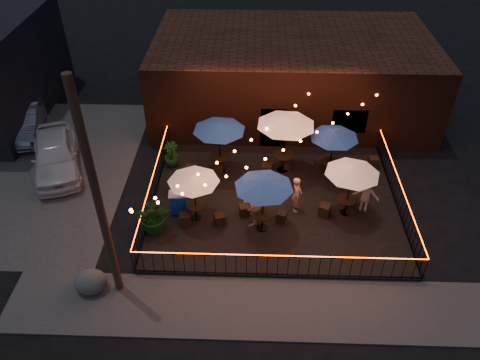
{
  "coord_description": "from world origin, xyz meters",
  "views": [
    {
      "loc": [
        -0.93,
        -12.72,
        12.91
      ],
      "look_at": [
        -1.43,
        2.01,
        1.2
      ],
      "focal_mm": 35.0,
      "sensor_mm": 36.0,
      "label": 1
    }
  ],
  "objects_px": {
    "cafe_table_2": "(264,184)",
    "cafe_table_5": "(334,135)",
    "cafe_table_3": "(286,122)",
    "cafe_table_1": "(219,127)",
    "boulder": "(91,282)",
    "cooler": "(178,202)",
    "utility_pole": "(98,200)",
    "cafe_table_4": "(353,171)",
    "cafe_table_0": "(193,179)"
  },
  "relations": [
    {
      "from": "cafe_table_0",
      "to": "boulder",
      "type": "bearing_deg",
      "value": -132.23
    },
    {
      "from": "cafe_table_0",
      "to": "boulder",
      "type": "distance_m",
      "value": 5.07
    },
    {
      "from": "cafe_table_2",
      "to": "cafe_table_5",
      "type": "xyz_separation_m",
      "value": [
        2.97,
        3.51,
        -0.1
      ]
    },
    {
      "from": "utility_pole",
      "to": "cooler",
      "type": "bearing_deg",
      "value": 68.25
    },
    {
      "from": "cafe_table_4",
      "to": "cooler",
      "type": "bearing_deg",
      "value": -178.96
    },
    {
      "from": "cafe_table_5",
      "to": "cooler",
      "type": "bearing_deg",
      "value": -157.51
    },
    {
      "from": "cafe_table_3",
      "to": "cafe_table_0",
      "type": "bearing_deg",
      "value": -137.29
    },
    {
      "from": "cafe_table_0",
      "to": "cafe_table_3",
      "type": "distance_m",
      "value": 4.86
    },
    {
      "from": "cafe_table_4",
      "to": "cafe_table_5",
      "type": "distance_m",
      "value": 2.53
    },
    {
      "from": "cafe_table_1",
      "to": "cafe_table_0",
      "type": "bearing_deg",
      "value": -103.39
    },
    {
      "from": "cooler",
      "to": "utility_pole",
      "type": "bearing_deg",
      "value": -117.48
    },
    {
      "from": "cooler",
      "to": "boulder",
      "type": "distance_m",
      "value": 4.62
    },
    {
      "from": "cafe_table_2",
      "to": "cafe_table_3",
      "type": "distance_m",
      "value": 3.91
    },
    {
      "from": "cafe_table_2",
      "to": "cafe_table_3",
      "type": "xyz_separation_m",
      "value": [
        0.94,
        3.78,
        0.33
      ]
    },
    {
      "from": "cafe_table_5",
      "to": "cafe_table_4",
      "type": "bearing_deg",
      "value": -81.56
    },
    {
      "from": "cafe_table_5",
      "to": "cooler",
      "type": "height_order",
      "value": "cafe_table_5"
    },
    {
      "from": "cafe_table_3",
      "to": "cooler",
      "type": "distance_m",
      "value": 5.57
    },
    {
      "from": "cafe_table_1",
      "to": "cafe_table_3",
      "type": "relative_size",
      "value": 0.9
    },
    {
      "from": "cafe_table_3",
      "to": "cafe_table_2",
      "type": "bearing_deg",
      "value": -103.95
    },
    {
      "from": "cafe_table_1",
      "to": "cafe_table_4",
      "type": "distance_m",
      "value": 5.84
    },
    {
      "from": "cafe_table_3",
      "to": "cafe_table_4",
      "type": "relative_size",
      "value": 1.35
    },
    {
      "from": "cafe_table_4",
      "to": "cafe_table_5",
      "type": "height_order",
      "value": "cafe_table_4"
    },
    {
      "from": "utility_pole",
      "to": "cafe_table_2",
      "type": "xyz_separation_m",
      "value": [
        4.89,
        2.95,
        -1.65
      ]
    },
    {
      "from": "cafe_table_0",
      "to": "cooler",
      "type": "distance_m",
      "value": 1.74
    },
    {
      "from": "utility_pole",
      "to": "cafe_table_2",
      "type": "height_order",
      "value": "utility_pole"
    },
    {
      "from": "cafe_table_1",
      "to": "cafe_table_2",
      "type": "distance_m",
      "value": 4.1
    },
    {
      "from": "cafe_table_2",
      "to": "cafe_table_0",
      "type": "bearing_deg",
      "value": 169.06
    },
    {
      "from": "cooler",
      "to": "cafe_table_1",
      "type": "bearing_deg",
      "value": 55.84
    },
    {
      "from": "cafe_table_3",
      "to": "cooler",
      "type": "relative_size",
      "value": 3.43
    },
    {
      "from": "utility_pole",
      "to": "cafe_table_1",
      "type": "xyz_separation_m",
      "value": [
        3.03,
        6.6,
        -1.57
      ]
    },
    {
      "from": "cafe_table_2",
      "to": "utility_pole",
      "type": "bearing_deg",
      "value": -148.93
    },
    {
      "from": "cafe_table_2",
      "to": "cooler",
      "type": "height_order",
      "value": "cafe_table_2"
    },
    {
      "from": "utility_pole",
      "to": "cafe_table_0",
      "type": "bearing_deg",
      "value": 56.58
    },
    {
      "from": "cafe_table_3",
      "to": "cafe_table_1",
      "type": "bearing_deg",
      "value": -177.38
    },
    {
      "from": "cafe_table_1",
      "to": "cafe_table_5",
      "type": "bearing_deg",
      "value": -1.69
    },
    {
      "from": "cafe_table_5",
      "to": "boulder",
      "type": "distance_m",
      "value": 11.1
    },
    {
      "from": "cafe_table_2",
      "to": "cafe_table_5",
      "type": "bearing_deg",
      "value": 49.81
    },
    {
      "from": "cafe_table_4",
      "to": "utility_pole",
      "type": "bearing_deg",
      "value": -154.29
    },
    {
      "from": "cafe_table_3",
      "to": "cafe_table_5",
      "type": "xyz_separation_m",
      "value": [
        2.03,
        -0.27,
        -0.42
      ]
    },
    {
      "from": "boulder",
      "to": "cafe_table_1",
      "type": "bearing_deg",
      "value": 59.4
    },
    {
      "from": "utility_pole",
      "to": "boulder",
      "type": "bearing_deg",
      "value": -175.54
    },
    {
      "from": "boulder",
      "to": "cafe_table_5",
      "type": "bearing_deg",
      "value": 36.65
    },
    {
      "from": "cafe_table_1",
      "to": "boulder",
      "type": "height_order",
      "value": "cafe_table_1"
    },
    {
      "from": "cafe_table_5",
      "to": "cafe_table_1",
      "type": "bearing_deg",
      "value": 178.31
    },
    {
      "from": "cafe_table_2",
      "to": "cafe_table_4",
      "type": "relative_size",
      "value": 1.13
    },
    {
      "from": "cafe_table_1",
      "to": "cooler",
      "type": "distance_m",
      "value": 3.63
    },
    {
      "from": "cafe_table_0",
      "to": "cafe_table_3",
      "type": "relative_size",
      "value": 0.69
    },
    {
      "from": "cafe_table_3",
      "to": "cooler",
      "type": "bearing_deg",
      "value": -146.09
    },
    {
      "from": "cafe_table_2",
      "to": "cooler",
      "type": "bearing_deg",
      "value": 165.07
    },
    {
      "from": "cooler",
      "to": "cafe_table_4",
      "type": "bearing_deg",
      "value": -4.69
    }
  ]
}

